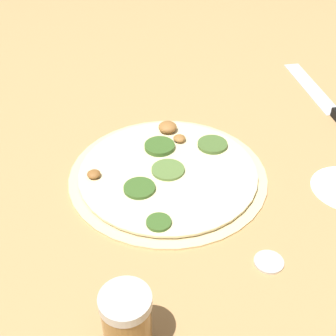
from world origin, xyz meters
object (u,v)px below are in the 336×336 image
Objects in this scene: pizza at (168,172)px; knife at (335,112)px; loose_cap at (269,261)px; spice_jar at (127,323)px.

pizza is 1.00× the size of knife.
pizza is 0.38m from knife.
pizza is 0.23m from loose_cap.
pizza is 3.60× the size of spice_jar.
knife is (-0.31, -0.22, 0.00)m from pizza.
pizza reaches higher than knife.
knife is 0.42m from loose_cap.
pizza is 8.05× the size of loose_cap.
knife is at bearing -120.68° from spice_jar.
knife is 8.07× the size of loose_cap.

